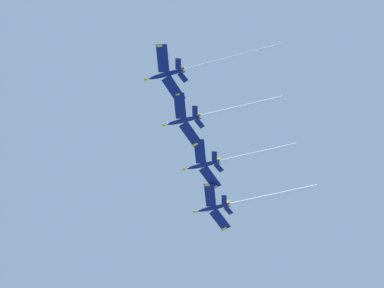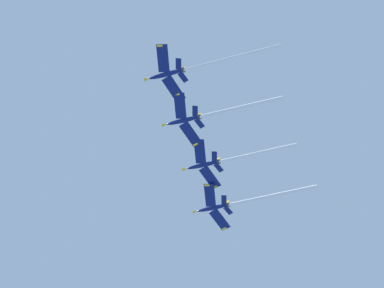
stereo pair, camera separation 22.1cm
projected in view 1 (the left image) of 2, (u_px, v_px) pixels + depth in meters
jet_far_left at (183, 70)px, 176.28m from camera, size 40.18×25.32×9.60m
jet_inner_left at (206, 115)px, 181.62m from camera, size 37.14×23.49×10.15m
jet_centre at (221, 161)px, 190.29m from camera, size 36.72×22.74×9.37m
jet_inner_right at (237, 203)px, 195.75m from camera, size 41.04×24.50×9.60m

